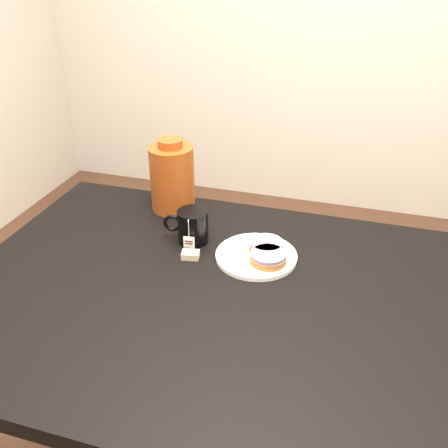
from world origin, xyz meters
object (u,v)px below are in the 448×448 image
object	(u,v)px
table	(245,325)
teabag_pouch	(190,255)
bagel_package	(172,177)
plate	(256,255)
bagel_back	(266,246)
mug	(192,226)
bagel_front	(268,257)

from	to	relation	value
table	teabag_pouch	bearing A→B (deg)	146.67
table	bagel_package	world-z (taller)	bagel_package
plate	bagel_package	xyz separation A→B (m)	(-0.31, 0.20, 0.10)
bagel_back	table	bearing A→B (deg)	-91.75
mug	bagel_package	size ratio (longest dim) A/B	0.58
bagel_back	bagel_front	size ratio (longest dim) A/B	0.84
mug	bagel_back	bearing A→B (deg)	-7.73
teabag_pouch	plate	bearing A→B (deg)	16.48
mug	teabag_pouch	world-z (taller)	mug
bagel_front	mug	bearing A→B (deg)	165.74
bagel_package	table	bearing A→B (deg)	-48.33
plate	bagel_package	size ratio (longest dim) A/B	0.95
plate	teabag_pouch	bearing A→B (deg)	-163.52
teabag_pouch	bagel_package	bearing A→B (deg)	120.45
bagel_package	teabag_pouch	bearing A→B (deg)	-59.55
table	mug	world-z (taller)	mug
bagel_back	bagel_front	distance (m)	0.05
table	mug	bearing A→B (deg)	135.64
bagel_front	bagel_package	world-z (taller)	bagel_package
plate	bagel_back	world-z (taller)	bagel_back
plate	teabag_pouch	size ratio (longest dim) A/B	4.71
mug	teabag_pouch	xyz separation A→B (m)	(0.02, -0.08, -0.04)
plate	mug	xyz separation A→B (m)	(-0.19, 0.03, 0.04)
teabag_pouch	bagel_package	distance (m)	0.30
bagel_front	teabag_pouch	distance (m)	0.20
mug	bagel_package	bearing A→B (deg)	119.88
table	plate	world-z (taller)	plate
table	teabag_pouch	xyz separation A→B (m)	(-0.18, 0.12, 0.09)
bagel_front	plate	bearing A→B (deg)	144.78
table	teabag_pouch	distance (m)	0.23
bagel_back	mug	xyz separation A→B (m)	(-0.21, 0.01, 0.02)
bagel_back	bagel_package	xyz separation A→B (m)	(-0.33, 0.17, 0.08)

